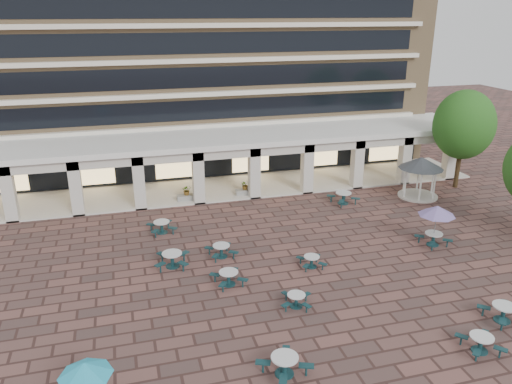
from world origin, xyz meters
TOP-DOWN VIEW (x-y plane):
  - ground at (0.00, 0.00)m, footprint 120.00×120.00m
  - apartment_building at (0.00, 25.47)m, footprint 40.00×15.50m
  - retail_arcade at (0.00, 14.80)m, footprint 42.00×6.60m
  - picnic_table_1 at (-1.93, -6.86)m, footprint 2.23×2.23m
  - picnic_table_2 at (8.84, -6.13)m, footprint 1.85×1.85m
  - picnic_table_3 at (6.38, -7.70)m, footprint 1.74×1.74m
  - picnic_table_4 at (-9.16, -6.97)m, footprint 1.88×1.88m
  - picnic_table_5 at (-5.14, 3.08)m, footprint 2.09×2.09m
  - picnic_table_7 at (2.27, 0.97)m, footprint 1.50×1.50m
  - picnic_table_8 at (-5.27, 7.77)m, footprint 1.91×1.91m
  - picnic_table_9 at (-2.55, 0.36)m, footprint 1.89×1.89m
  - picnic_table_10 at (0.12, -2.50)m, footprint 1.77×1.77m
  - picnic_table_11 at (10.39, 1.59)m, footprint 2.18×2.18m
  - picnic_table_12 at (-2.29, 3.49)m, footprint 1.83×1.83m
  - picnic_table_13 at (8.07, 9.38)m, footprint 2.19×2.19m
  - gazebo at (14.18, 9.20)m, footprint 3.32×3.32m
  - tree_east_c at (18.32, 10.32)m, footprint 4.67×4.67m
  - planter_left at (-2.92, 12.90)m, footprint 1.50×0.65m
  - planter_right at (1.54, 12.90)m, footprint 1.50×0.77m

SIDE VIEW (x-z plane):
  - ground at x=0.00m, z-range 0.00..0.00m
  - picnic_table_7 at x=2.27m, z-range 0.06..0.72m
  - picnic_table_10 at x=0.12m, z-range 0.06..0.73m
  - picnic_table_3 at x=6.38m, z-range 0.07..0.81m
  - picnic_table_12 at x=-2.29m, z-range 0.07..0.81m
  - picnic_table_9 at x=-2.55m, z-range 0.07..0.82m
  - picnic_table_8 at x=-5.27m, z-range 0.07..0.85m
  - picnic_table_2 at x=8.84m, z-range 0.08..0.88m
  - picnic_table_1 at x=-1.93m, z-range 0.08..0.90m
  - picnic_table_5 at x=-5.14m, z-range 0.08..0.92m
  - planter_right at x=1.54m, z-range -0.13..1.13m
  - planter_left at x=-2.92m, z-range -0.12..1.14m
  - picnic_table_13 at x=8.07m, z-range 0.08..0.95m
  - picnic_table_4 at x=-9.16m, z-range 0.76..2.93m
  - picnic_table_11 at x=10.39m, z-range 0.88..3.40m
  - gazebo at x=14.18m, z-range 0.78..3.87m
  - retail_arcade at x=0.00m, z-range 0.80..5.20m
  - tree_east_c at x=18.32m, z-range 1.19..8.97m
  - apartment_building at x=0.00m, z-range 0.00..25.20m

